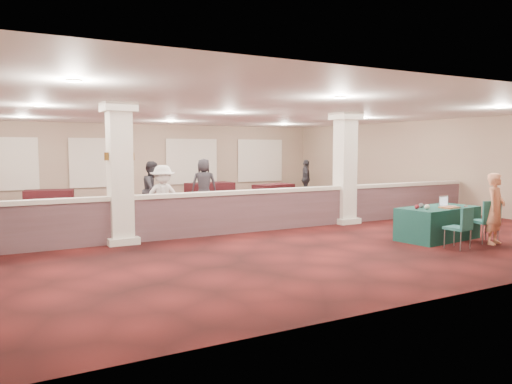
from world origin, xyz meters
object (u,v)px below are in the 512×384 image
attendee_c (306,179)px  attendee_d (204,184)px  conf_chair_side (462,224)px  far_table_back_right (274,192)px  attendee_b (163,197)px  far_table_front_right (346,197)px  far_table_back_left (49,199)px  far_table_back_center (210,192)px  woman (495,209)px  attendee_a (153,190)px  near_table (438,223)px  conf_chair_main (488,218)px  far_table_front_center (222,211)px

attendee_c → attendee_d: attendee_d is taller
conf_chair_side → far_table_back_right: 10.69m
conf_chair_side → far_table_back_right: bearing=73.2°
attendee_b → far_table_front_right: bearing=25.3°
far_table_back_left → attendee_d: bearing=-31.9°
far_table_back_center → far_table_back_right: 2.64m
far_table_back_left → far_table_back_right: bearing=-11.1°
woman → attendee_a: bearing=108.4°
attendee_d → near_table: bearing=130.1°
conf_chair_main → attendee_b: bearing=151.9°
conf_chair_main → attendee_d: attendee_d is taller
near_table → attendee_a: size_ratio=1.14×
far_table_front_right → conf_chair_main: bearing=-104.3°
far_table_front_center → attendee_d: attendee_d is taller
far_table_back_left → attendee_c: size_ratio=0.99×
conf_chair_main → attendee_b: (-5.92, 5.53, 0.28)m
attendee_a → far_table_back_left: bearing=81.5°
far_table_front_center → attendee_b: attendee_b is taller
attendee_b → far_table_back_left: bearing=119.7°
far_table_back_right → attendee_c: size_ratio=1.02×
conf_chair_main → far_table_front_center: 7.10m
attendee_a → attendee_d: 2.71m
attendee_a → attendee_c: (7.85, 3.05, -0.05)m
far_table_front_center → far_table_back_left: far_table_front_center is taller
attendee_d → woman: bearing=132.0°
far_table_back_left → attendee_a: size_ratio=0.94×
far_table_back_center → attendee_c: 4.33m
conf_chair_side → far_table_front_right: size_ratio=0.56×
near_table → conf_chair_side: conf_chair_side is taller
conf_chair_main → attendee_a: size_ratio=0.55×
attendee_b → far_table_back_center: bearing=67.8°
far_table_front_center → far_table_back_center: size_ratio=0.93×
near_table → attendee_b: attendee_b is taller
conf_chair_main → far_table_front_center: size_ratio=0.56×
far_table_back_center → attendee_d: 2.85m
far_table_front_center → attendee_c: attendee_c is taller
attendee_d → conf_chair_main: bearing=132.3°
far_table_back_left → attendee_b: (2.13, -6.50, 0.53)m
near_table → woman: bearing=-64.1°
attendee_a → far_table_front_center: bearing=-87.8°
far_table_back_center → attendee_d: (-1.31, -2.48, 0.52)m
conf_chair_side → attendee_d: 9.48m
far_table_front_center → far_table_back_center: far_table_back_center is taller
attendee_d → far_table_back_left: bearing=-9.4°
woman → attendee_a: 9.57m
conf_chair_side → far_table_back_left: bearing=111.3°
woman → attendee_b: size_ratio=0.94×
far_table_front_right → attendee_c: bearing=82.7°
near_table → attendee_d: bearing=100.6°
far_table_front_right → far_table_back_right: far_table_back_right is taller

